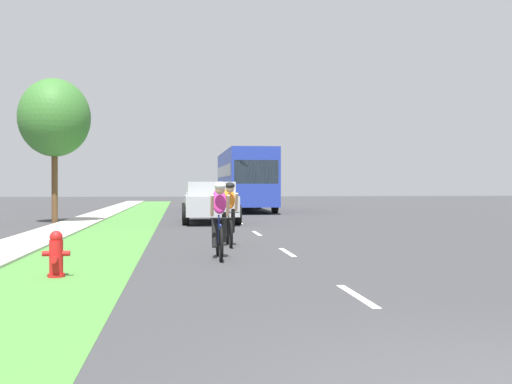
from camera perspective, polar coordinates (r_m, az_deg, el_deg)
ground_plane at (r=24.11m, az=-1.20°, el=-2.97°), size 120.00×120.00×0.00m
grass_verge at (r=24.08m, az=-11.71°, el=-2.97°), size 2.41×70.00×0.01m
sidewalk_concrete at (r=24.32m, az=-16.38°, el=-2.95°), size 1.55×70.00×0.10m
lane_markings_center at (r=28.09m, az=-2.01°, el=-2.45°), size 0.12×52.20×0.01m
fire_hydrant_red at (r=10.87m, az=-17.62°, el=-5.41°), size 0.44×0.38×0.76m
cyclist_lead at (r=12.92m, az=-3.33°, el=-2.48°), size 0.42×1.72×1.58m
cyclist_trailing at (r=15.61m, az=-2.44°, el=-1.94°), size 0.42×1.72×1.58m
pickup_silver at (r=25.28m, az=-4.18°, el=-0.92°), size 2.22×5.10×1.64m
bus_blue at (r=37.46m, az=-1.04°, el=1.34°), size 2.78×11.60×3.48m
sedan_red at (r=54.99m, az=-3.14°, el=-0.15°), size 1.98×4.30×1.52m
street_tree_near at (r=26.41m, az=-17.76°, el=6.38°), size 2.82×2.82×5.74m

